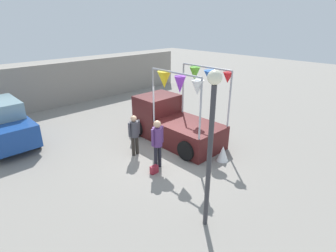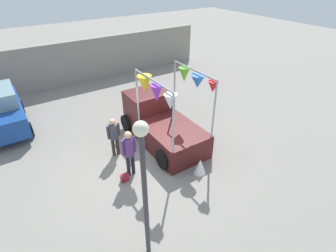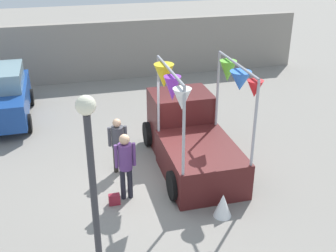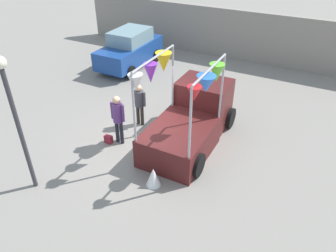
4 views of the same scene
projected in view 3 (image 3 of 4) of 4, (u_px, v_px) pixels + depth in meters
ground_plane at (154, 183)px, 11.42m from camera, size 60.00×60.00×0.00m
vendor_truck at (190, 134)px, 12.12m from camera, size 2.35×4.03×3.23m
parked_car at (2, 95)px, 14.81m from camera, size 1.88×4.00×1.88m
person_customer at (125, 160)px, 10.33m from camera, size 0.53×0.34×1.81m
person_vendor at (118, 140)px, 11.56m from camera, size 0.53×0.34×1.63m
handbag at (114, 199)px, 10.49m from camera, size 0.28×0.16×0.28m
street_lamp at (92, 175)px, 6.89m from camera, size 0.32×0.32×4.00m
brick_boundary_wall at (108, 51)px, 18.81m from camera, size 18.00×0.36×2.60m
folded_kite_bundle_white at (223, 205)px, 10.00m from camera, size 0.52×0.52×0.60m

